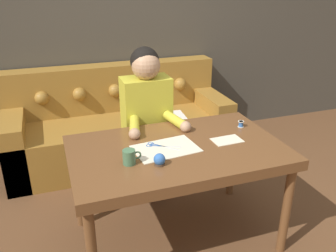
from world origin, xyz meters
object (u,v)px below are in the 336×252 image
thread_spool (241,124)px  scissors (158,146)px  mug (129,157)px  couch (119,127)px  dining_table (177,157)px  person (147,125)px  pin_cushion (159,160)px

thread_spool → scissors: bearing=-171.7°
scissors → mug: bearing=-143.6°
couch → mug: couch is taller
dining_table → person: (-0.04, 0.58, -0.00)m
dining_table → pin_cushion: (-0.18, -0.18, 0.10)m
scissors → mug: size_ratio=1.90×
couch → mug: (-0.23, -1.46, 0.44)m
couch → mug: size_ratio=18.97×
thread_spool → pin_cushion: (-0.73, -0.33, 0.01)m
thread_spool → pin_cushion: 0.81m
dining_table → pin_cushion: pin_cushion is taller
dining_table → couch: bearing=94.8°
scissors → couch: bearing=89.9°
person → scissors: size_ratio=5.89×
couch → pin_cushion: (-0.07, -1.53, 0.43)m
mug → pin_cushion: bearing=-23.3°
person → mug: size_ratio=11.19×
couch → pin_cushion: 1.59m
dining_table → pin_cushion: 0.27m
dining_table → pin_cushion: bearing=-134.9°
person → scissors: 0.53m
person → scissors: bearing=-98.5°
couch → person: bearing=-84.4°
scissors → person: bearing=81.5°
dining_table → person: size_ratio=1.09×
person → pin_cushion: 0.78m
scissors → mug: (-0.23, -0.17, 0.04)m
mug → thread_spool: size_ratio=2.51×
scissors → dining_table: bearing=-26.4°
mug → pin_cushion: 0.18m
couch → thread_spool: size_ratio=47.62×
person → pin_cushion: person is taller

